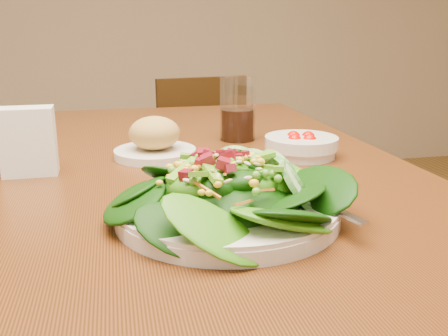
{
  "coord_description": "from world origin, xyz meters",
  "views": [
    {
      "loc": [
        -0.08,
        -0.85,
        1.0
      ],
      "look_at": [
        0.06,
        -0.22,
        0.81
      ],
      "focal_mm": 40.0,
      "sensor_mm": 36.0,
      "label": 1
    }
  ],
  "objects": [
    {
      "name": "salad_plate",
      "position": [
        0.07,
        -0.24,
        0.78
      ],
      "size": [
        0.3,
        0.29,
        0.09
      ],
      "rotation": [
        0.0,
        0.0,
        0.41
      ],
      "color": "silver",
      "rests_on": "dining_table"
    },
    {
      "name": "napkin_holder",
      "position": [
        -0.23,
        0.03,
        0.81
      ],
      "size": [
        0.09,
        0.05,
        0.12
      ],
      "rotation": [
        0.0,
        0.0,
        0.02
      ],
      "color": "white",
      "rests_on": "dining_table"
    },
    {
      "name": "drinking_glass",
      "position": [
        0.18,
        0.21,
        0.81
      ],
      "size": [
        0.08,
        0.08,
        0.14
      ],
      "color": "silver",
      "rests_on": "dining_table"
    },
    {
      "name": "tomato_bowl",
      "position": [
        0.27,
        0.04,
        0.77
      ],
      "size": [
        0.14,
        0.14,
        0.05
      ],
      "color": "silver",
      "rests_on": "dining_table"
    },
    {
      "name": "dining_table",
      "position": [
        0.0,
        0.0,
        0.65
      ],
      "size": [
        0.9,
        1.4,
        0.75
      ],
      "color": "#602D10",
      "rests_on": "ground_plane"
    },
    {
      "name": "chair_far",
      "position": [
        0.23,
        1.13,
        0.43
      ],
      "size": [
        0.43,
        0.43,
        0.81
      ],
      "rotation": [
        0.0,
        0.0,
        3.3
      ],
      "color": "black",
      "rests_on": "ground_plane"
    },
    {
      "name": "bread_plate",
      "position": [
        -0.01,
        0.1,
        0.78
      ],
      "size": [
        0.16,
        0.16,
        0.08
      ],
      "color": "silver",
      "rests_on": "dining_table"
    }
  ]
}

